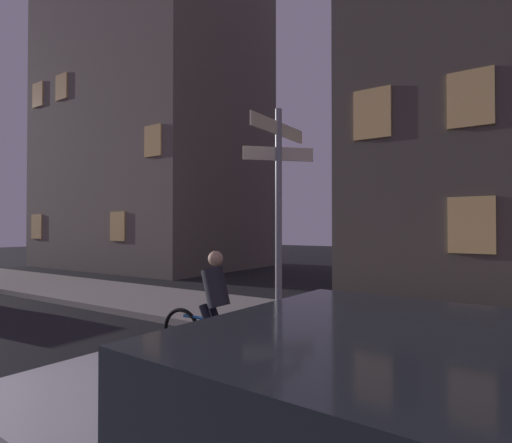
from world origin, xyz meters
TOP-DOWN VIEW (x-y plane):
  - sidewalk_kerb at (0.00, 7.20)m, footprint 40.00×2.99m
  - signpost at (-0.44, 6.10)m, footprint 0.93×1.77m
  - cyclist at (-0.55, 4.43)m, footprint 1.82×0.33m
  - building_left_block at (-12.83, 14.37)m, footprint 10.35×7.48m

SIDE VIEW (x-z plane):
  - sidewalk_kerb at x=0.00m, z-range 0.00..0.14m
  - cyclist at x=-0.55m, z-range -0.06..1.55m
  - signpost at x=-0.44m, z-range 0.54..4.46m
  - building_left_block at x=-12.83m, z-range 0.00..19.36m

